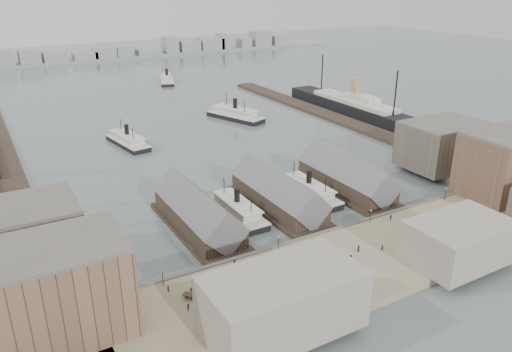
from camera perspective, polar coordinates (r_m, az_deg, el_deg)
ground at (r=138.85m, az=6.24°, el=-6.32°), size 900.00×900.00×0.00m
quay at (r=125.05m, az=11.70°, el=-9.59°), size 180.00×30.00×2.00m
seawall at (r=134.68m, az=7.56°, el=-6.78°), size 180.00×1.20×2.30m
west_wharf at (r=208.12m, az=-26.82°, el=1.41°), size 10.00×220.00×1.60m
east_wharf at (r=249.91m, az=8.70°, el=6.71°), size 10.00×180.00×1.60m
ferry_shed_west at (r=138.27m, az=-6.65°, el=-4.30°), size 14.00×42.00×12.60m
ferry_shed_center at (r=149.25m, az=2.52°, el=-2.12°), size 14.00×42.00×12.60m
ferry_shed_east at (r=163.67m, az=10.23°, el=-0.23°), size 14.00×42.00×12.60m
warehouse_west_front at (r=101.65m, az=-23.53°, el=-12.53°), size 32.00×18.00×18.00m
warehouse_west_back at (r=128.83m, az=-25.25°, el=-6.32°), size 26.00×20.00×14.00m
warehouse_east_front at (r=172.61m, az=26.93°, el=1.27°), size 30.00×18.00×19.00m
warehouse_east_back at (r=189.57m, az=20.54°, el=3.36°), size 28.00×20.00×15.00m
street_bldg_center at (r=128.57m, az=22.25°, el=-6.88°), size 24.00×16.00×10.00m
street_bldg_west at (r=97.66m, az=3.04°, el=-14.12°), size 30.00×16.00×12.00m
lamp_post_far_w at (r=112.92m, az=-10.64°, el=-11.02°), size 0.44×0.44×3.92m
lamp_post_near_w at (r=124.00m, az=2.57°, el=-7.40°), size 0.44×0.44×3.92m
lamp_post_near_e at (r=140.72m, az=12.97°, el=-4.23°), size 0.44×0.44×3.92m
lamp_post_far_e at (r=161.33m, az=20.88°, el=-1.69°), size 0.44×0.44×3.92m
far_shore at (r=442.09m, az=-20.89°, el=12.56°), size 500.00×40.00×15.72m
ferry_docked_west at (r=145.62m, az=-2.17°, el=-3.83°), size 7.71×25.69×9.18m
ferry_docked_east at (r=158.77m, az=6.02°, el=-1.65°), size 7.89×26.30×9.39m
ferry_open_near at (r=212.88m, az=-14.45°, el=3.97°), size 12.09×27.60×9.53m
ferry_open_mid at (r=245.10m, az=-2.38°, el=7.07°), size 19.44×32.19×11.03m
ferry_open_far at (r=336.55m, az=-10.12°, el=10.81°), size 16.74×28.84×9.87m
ocean_steamer at (r=258.23m, az=11.14°, el=7.77°), size 12.70×92.84×18.57m
tram at (r=163.49m, az=24.59°, el=-2.34°), size 3.15×9.68×3.39m
horse_cart_left at (r=110.31m, az=-7.27°, el=-12.88°), size 4.19×4.17×1.47m
horse_cart_center at (r=121.97m, az=10.35°, el=-9.34°), size 4.69×3.77×1.66m
horse_cart_right at (r=131.64m, az=17.93°, el=-7.67°), size 4.72×3.30×1.47m
pedestrian_0 at (r=111.67m, az=-10.00°, el=-12.57°), size 0.61×0.69×1.57m
pedestrian_1 at (r=105.83m, az=-7.71°, el=-14.59°), size 0.92×0.97×1.57m
pedestrian_2 at (r=118.70m, az=-2.46°, el=-9.89°), size 1.22×1.28×1.74m
pedestrian_3 at (r=118.13m, az=8.48°, el=-10.29°), size 1.12×0.99×1.82m
pedestrian_4 at (r=126.93m, az=11.63°, el=-8.10°), size 0.99×0.89×1.70m
pedestrian_5 at (r=128.56m, az=14.21°, el=-7.96°), size 0.73×0.70×1.61m
pedestrian_6 at (r=144.49m, az=15.17°, el=-4.56°), size 0.78×0.92×1.65m
pedestrian_7 at (r=141.75m, az=22.53°, el=-6.11°), size 1.17×1.09×1.58m
pedestrian_8 at (r=155.72m, az=21.77°, el=-3.41°), size 1.09×0.97×1.78m
pedestrian_10 at (r=107.07m, az=0.56°, el=-13.86°), size 0.82×0.94×1.62m
pedestrian_11 at (r=114.98m, az=-2.11°, el=-11.08°), size 1.02×0.62×1.62m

